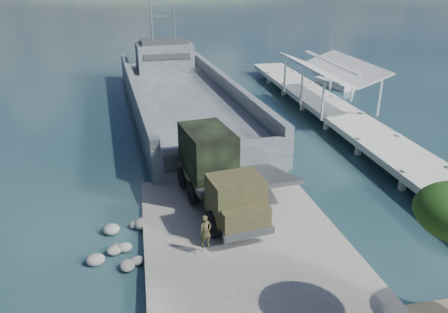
% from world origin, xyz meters
% --- Properties ---
extents(ground, '(1400.00, 1400.00, 0.00)m').
position_xyz_m(ground, '(0.00, 0.00, 0.00)').
color(ground, '#1A373E').
rests_on(ground, ground).
extents(boat_ramp, '(10.00, 18.00, 0.50)m').
position_xyz_m(boat_ramp, '(0.00, -1.00, 0.25)').
color(boat_ramp, slate).
rests_on(boat_ramp, ground).
extents(shoreline_rocks, '(3.20, 5.60, 0.90)m').
position_xyz_m(shoreline_rocks, '(-6.20, 0.50, 0.00)').
color(shoreline_rocks, slate).
rests_on(shoreline_rocks, ground).
extents(pier, '(6.40, 44.00, 6.10)m').
position_xyz_m(pier, '(13.00, 18.77, 1.60)').
color(pier, '#A2A49A').
rests_on(pier, ground).
extents(landing_craft, '(12.22, 38.96, 11.41)m').
position_xyz_m(landing_craft, '(-0.59, 23.91, 0.93)').
color(landing_craft, '#3E4549').
rests_on(landing_craft, ground).
extents(military_truck, '(4.00, 9.00, 4.03)m').
position_xyz_m(military_truck, '(-0.75, 3.62, 2.51)').
color(military_truck, black).
rests_on(military_truck, boat_ramp).
extents(soldier, '(0.70, 0.58, 1.65)m').
position_xyz_m(soldier, '(-2.11, -1.11, 1.33)').
color(soldier, '#24341C').
rests_on(soldier, boat_ramp).
extents(sailboat_near, '(3.15, 5.95, 6.96)m').
position_xyz_m(sailboat_near, '(18.71, 30.47, 0.37)').
color(sailboat_near, silver).
rests_on(sailboat_near, ground).
extents(sailboat_far, '(2.82, 5.79, 6.78)m').
position_xyz_m(sailboat_far, '(20.94, 37.00, 0.36)').
color(sailboat_far, silver).
rests_on(sailboat_far, ground).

